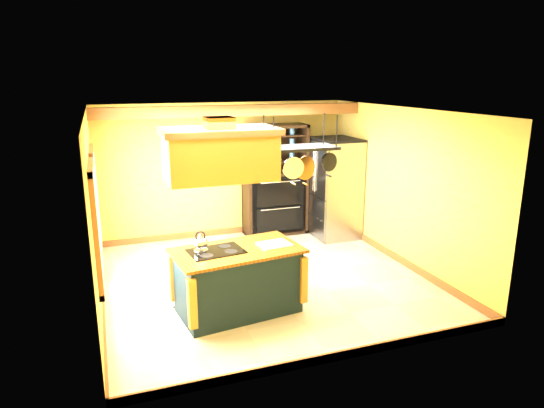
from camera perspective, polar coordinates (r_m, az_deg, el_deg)
floor at (r=7.96m, az=-0.86°, el=-8.84°), size 5.00×5.00×0.00m
ceiling at (r=7.31m, az=-0.95°, el=10.93°), size 5.00×5.00×0.00m
wall_back at (r=9.87m, az=-5.58°, el=3.97°), size 5.00×0.02×2.70m
wall_front at (r=5.32m, az=7.82°, el=-5.62°), size 5.00×0.02×2.70m
wall_left at (r=7.15m, az=-20.23°, el=-1.07°), size 0.02×5.00×2.70m
wall_right at (r=8.63m, az=15.02°, el=1.96°), size 0.02×5.00×2.70m
ceiling_beam at (r=8.94m, az=-4.50°, el=10.89°), size 5.00×0.15×0.20m
window_near at (r=6.37m, az=-19.96°, el=-2.47°), size 0.06×1.06×1.56m
window_far at (r=7.72m, az=-20.01°, el=0.46°), size 0.06×1.06×1.56m
kitchen_island at (r=6.78m, az=-4.07°, el=-8.91°), size 1.83×1.17×1.11m
range_hood at (r=6.24m, az=-6.13°, el=6.03°), size 1.47×0.83×0.80m
pot_rack at (r=6.59m, az=3.29°, el=5.84°), size 1.05×0.49×0.91m
refrigerator at (r=9.91m, az=7.27°, el=1.65°), size 0.85×1.01×1.97m
hutch at (r=10.02m, az=0.27°, el=1.44°), size 1.28×0.58×2.26m
floor_register at (r=7.23m, az=-10.48°, el=-11.64°), size 0.30×0.23×0.01m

